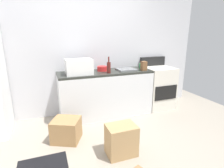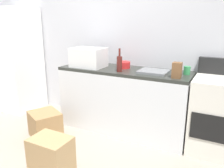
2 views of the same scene
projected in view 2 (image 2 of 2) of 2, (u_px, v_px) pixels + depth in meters
The scene contains 12 objects.
wall_back at pixel (116, 37), 3.39m from camera, with size 5.00×0.10×2.60m, color silver.
kitchen_counter at pixel (124, 100), 3.19m from camera, with size 1.80×0.60×0.90m.
refrigerator at pixel (16, 60), 3.94m from camera, with size 0.68×0.66×1.76m, color white.
stove_oven at pixel (218, 115), 2.65m from camera, with size 0.60×0.61×1.10m.
microwave at pixel (89, 57), 3.19m from camera, with size 0.46×0.34×0.27m, color white.
sink_basin at pixel (154, 72), 2.85m from camera, with size 0.36×0.32×0.03m, color slate.
wine_bottle at pixel (119, 63), 2.89m from camera, with size 0.07×0.07×0.30m.
coffee_mug at pixel (187, 70), 2.75m from camera, with size 0.08×0.08×0.10m, color #338C4C.
knife_block at pixel (177, 70), 2.57m from camera, with size 0.10×0.10×0.18m, color brown.
mixing_bowl at pixel (123, 65), 3.13m from camera, with size 0.19×0.19×0.09m, color red.
cardboard_box_large at pixel (45, 124), 3.06m from camera, with size 0.40×0.36×0.35m, color #A37A4C.
cardboard_box_small at pixel (51, 158), 2.25m from camera, with size 0.39×0.29×0.43m, color tan.
Camera 2 is at (1.54, -1.55, 1.52)m, focal length 36.08 mm.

